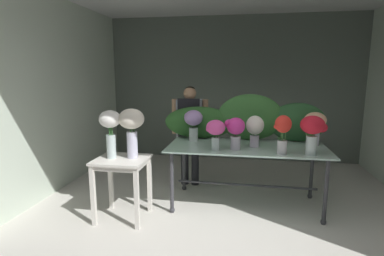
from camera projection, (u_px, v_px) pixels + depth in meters
The scene contains 16 objects.
ground_plane at pixel (224, 192), 4.62m from camera, with size 8.76×8.76×0.00m, color silver.
wall_back at pixel (232, 89), 6.29m from camera, with size 5.21×0.12×2.92m, color slate.
wall_left at pixel (61, 94), 4.80m from camera, with size 0.12×4.10×2.92m, color silver.
display_table_glass at pixel (246, 154), 4.06m from camera, with size 2.06×0.99×0.84m.
side_table_white at pixel (122, 168), 3.70m from camera, with size 0.62×0.56×0.77m.
florist at pixel (190, 126), 4.80m from camera, with size 0.58×0.24×1.59m.
foliage_backdrop at pixel (245, 120), 4.36m from camera, with size 2.29×0.30×0.66m.
vase_fuchsia_peonies at pixel (215, 131), 3.74m from camera, with size 0.24×0.24×0.39m.
vase_ivory_ranunculus at pixel (255, 128), 3.94m from camera, with size 0.23×0.23×0.41m.
vase_lilac_carnations at pixel (193, 121), 4.28m from camera, with size 0.27×0.26×0.44m.
vase_scarlet_hydrangea at pixel (283, 131), 3.58m from camera, with size 0.21×0.19×0.47m.
vase_magenta_lilies at pixel (235, 130), 3.81m from camera, with size 0.26×0.23×0.41m.
vase_crimson_stock at pixel (313, 130), 3.53m from camera, with size 0.31×0.28×0.47m.
vase_peach_anemones at pixel (315, 124), 4.01m from camera, with size 0.28×0.28×0.45m.
vase_white_roses_tall at pixel (110, 127), 3.63m from camera, with size 0.26×0.26×0.58m.
vase_cream_lisianthus_tall at pixel (132, 126), 3.64m from camera, with size 0.31×0.31×0.60m.
Camera 1 is at (0.27, -2.40, 1.79)m, focal length 28.46 mm.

